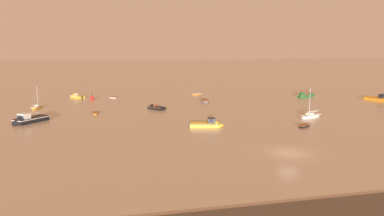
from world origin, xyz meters
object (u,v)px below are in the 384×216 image
rowboat_moored_0 (197,94)px  motorboat_moored_5 (210,125)px  motorboat_moored_4 (26,121)px  rowboat_moored_2 (95,113)px  sailboat_moored_1 (37,107)px  motorboat_moored_1 (382,99)px  sailboat_moored_0 (310,116)px  motorboat_moored_0 (76,97)px  motorboat_moored_2 (304,95)px  motorboat_moored_3 (154,108)px  rowboat_moored_1 (304,126)px  rowboat_moored_3 (113,97)px  rowboat_moored_4 (205,101)px  channel_buoy (92,98)px

rowboat_moored_0 → motorboat_moored_5: motorboat_moored_5 is taller
motorboat_moored_4 → rowboat_moored_2: bearing=160.7°
motorboat_moored_4 → sailboat_moored_1: bearing=-135.7°
motorboat_moored_1 → rowboat_moored_0: 45.86m
sailboat_moored_0 → rowboat_moored_0: (-12.36, 36.73, -0.11)m
motorboat_moored_0 → sailboat_moored_0: (44.03, -38.18, 0.02)m
motorboat_moored_2 → rowboat_moored_0: bearing=-57.5°
motorboat_moored_0 → motorboat_moored_3: (17.51, -22.05, -0.01)m
motorboat_moored_1 → motorboat_moored_3: (-54.80, 0.64, -0.17)m
rowboat_moored_1 → rowboat_moored_3: bearing=-89.7°
sailboat_moored_1 → motorboat_moored_4: bearing=-162.4°
motorboat_moored_2 → motorboat_moored_0: bearing=-47.6°
motorboat_moored_0 → rowboat_moored_1: motorboat_moored_0 is taller
motorboat_moored_3 → rowboat_moored_2: (-11.82, -3.33, -0.09)m
sailboat_moored_0 → rowboat_moored_4: bearing=-84.2°
motorboat_moored_5 → rowboat_moored_4: motorboat_moored_5 is taller
sailboat_moored_0 → motorboat_moored_2: (13.98, 26.42, 0.13)m
motorboat_moored_0 → rowboat_moored_1: bearing=-174.6°
motorboat_moored_1 → rowboat_moored_4: motorboat_moored_1 is taller
motorboat_moored_3 → sailboat_moored_0: bearing=-157.0°
motorboat_moored_3 → sailboat_moored_1: 24.86m
channel_buoy → rowboat_moored_2: bearing=-85.8°
motorboat_moored_1 → motorboat_moored_4: 78.25m
rowboat_moored_2 → motorboat_moored_3: bearing=-76.0°
rowboat_moored_3 → motorboat_moored_4: motorboat_moored_4 is taller
motorboat_moored_0 → channel_buoy: bearing=-174.8°
sailboat_moored_1 → rowboat_moored_4: bearing=-74.1°
sailboat_moored_0 → rowboat_moored_3: sailboat_moored_0 is taller
rowboat_moored_1 → rowboat_moored_3: 51.65m
rowboat_moored_1 → channel_buoy: channel_buoy is taller
motorboat_moored_0 → rowboat_moored_2: motorboat_moored_0 is taller
sailboat_moored_0 → rowboat_moored_1: (-5.16, -6.80, -0.11)m
motorboat_moored_2 → motorboat_moored_3: 41.78m
rowboat_moored_2 → motorboat_moored_0: bearing=10.9°
motorboat_moored_2 → channel_buoy: bearing=-43.5°
sailboat_moored_0 → rowboat_moored_1: sailboat_moored_0 is taller
rowboat_moored_1 → motorboat_moored_3: bearing=-81.8°
motorboat_moored_5 → motorboat_moored_4: bearing=175.4°
rowboat_moored_4 → motorboat_moored_5: bearing=-11.2°
rowboat_moored_2 → channel_buoy: channel_buoy is taller
rowboat_moored_3 → motorboat_moored_5: size_ratio=0.58×
motorboat_moored_1 → rowboat_moored_0: bearing=-136.3°
motorboat_moored_3 → rowboat_moored_4: 15.07m
rowboat_moored_0 → sailboat_moored_0: bearing=84.2°
sailboat_moored_1 → motorboat_moored_5: bearing=-116.5°
motorboat_moored_2 → rowboat_moored_4: size_ratio=1.39×
rowboat_moored_0 → rowboat_moored_2: 35.32m
motorboat_moored_3 → motorboat_moored_5: (6.55, -19.47, 0.10)m
motorboat_moored_1 → rowboat_moored_1: motorboat_moored_1 is taller
rowboat_moored_1 → motorboat_moored_2: bearing=-154.7°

